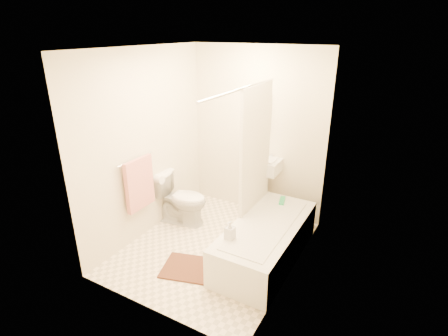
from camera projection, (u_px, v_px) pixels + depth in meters
The scene contains 17 objects.
floor at pixel (214, 247), 4.42m from camera, with size 2.40×2.40×0.00m, color beige.
ceiling at pixel (212, 48), 3.53m from camera, with size 2.40×2.40×0.00m, color white.
wall_back at pixel (257, 133), 4.95m from camera, with size 2.00×0.02×2.40m, color beige.
wall_left at pixel (146, 145), 4.43m from camera, with size 0.02×2.40×2.40m, color beige.
wall_right at pixel (298, 176), 3.52m from camera, with size 0.02×2.40×2.40m, color beige.
mirror at pixel (257, 113), 4.82m from camera, with size 0.40×0.03×0.55m, color white.
curtain_rod at pixel (242, 89), 3.62m from camera, with size 0.03×0.03×1.70m, color silver.
shower_curtain at pixel (256, 149), 4.24m from camera, with size 0.04×0.80×1.55m, color silver.
towel_bar at pixel (135, 159), 4.25m from camera, with size 0.02×0.02×0.60m, color silver.
towel at pixel (140, 184), 4.35m from camera, with size 0.06×0.45×0.66m, color #CC7266.
toilet_paper at pixel (159, 179), 4.68m from camera, with size 0.12×0.12×0.11m, color white.
toilet at pixel (181, 199), 4.89m from camera, with size 0.41×0.74×0.72m, color silver.
sink at pixel (262, 185), 5.02m from camera, with size 0.50×0.40×0.97m, color white, non-canonical shape.
bathtub at pixel (266, 241), 4.15m from camera, with size 0.72×1.64×0.46m, color silver, non-canonical shape.
bath_mat at pixel (191, 268), 4.03m from camera, with size 0.63×0.48×0.02m, color #4F251E.
soap_bottle at pixel (230, 230), 3.75m from camera, with size 0.10×0.10×0.21m, color white.
scrub_brush at pixel (282, 201), 4.57m from camera, with size 0.06×0.21×0.04m, color #2BAB5D.
Camera 1 is at (1.93, -3.19, 2.59)m, focal length 28.00 mm.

